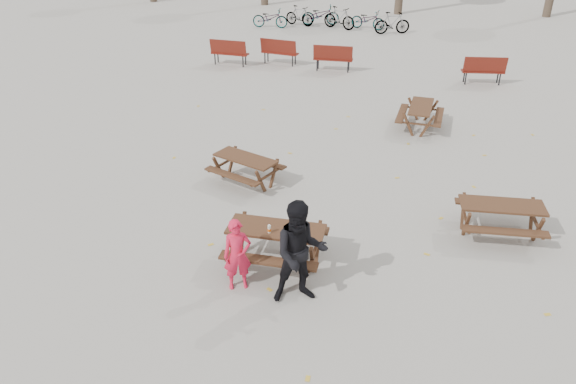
% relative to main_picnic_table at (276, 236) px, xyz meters
% --- Properties ---
extents(ground, '(80.00, 80.00, 0.00)m').
position_rel_main_picnic_table_xyz_m(ground, '(0.00, 0.00, -0.59)').
color(ground, gray).
rests_on(ground, ground).
extents(main_picnic_table, '(1.80, 1.45, 0.78)m').
position_rel_main_picnic_table_xyz_m(main_picnic_table, '(0.00, 0.00, 0.00)').
color(main_picnic_table, '#382214').
rests_on(main_picnic_table, ground).
extents(food_tray, '(0.18, 0.11, 0.03)m').
position_rel_main_picnic_table_xyz_m(food_tray, '(0.23, -0.18, 0.21)').
color(food_tray, white).
rests_on(food_tray, main_picnic_table).
extents(bread_roll, '(0.14, 0.06, 0.05)m').
position_rel_main_picnic_table_xyz_m(bread_roll, '(0.23, -0.18, 0.25)').
color(bread_roll, tan).
rests_on(bread_roll, food_tray).
extents(soda_bottle, '(0.07, 0.07, 0.17)m').
position_rel_main_picnic_table_xyz_m(soda_bottle, '(-0.08, -0.18, 0.26)').
color(soda_bottle, silver).
rests_on(soda_bottle, main_picnic_table).
extents(child, '(0.59, 0.51, 1.37)m').
position_rel_main_picnic_table_xyz_m(child, '(-0.48, -0.86, 0.10)').
color(child, red).
rests_on(child, ground).
extents(adult, '(1.13, 1.01, 1.91)m').
position_rel_main_picnic_table_xyz_m(adult, '(0.65, -0.93, 0.37)').
color(adult, black).
rests_on(adult, ground).
extents(picnic_table_east, '(1.75, 1.46, 0.71)m').
position_rel_main_picnic_table_xyz_m(picnic_table_east, '(4.21, 1.96, -0.23)').
color(picnic_table_east, '#382214').
rests_on(picnic_table_east, ground).
extents(picnic_table_north, '(1.90, 1.73, 0.66)m').
position_rel_main_picnic_table_xyz_m(picnic_table_north, '(-1.50, 3.04, -0.25)').
color(picnic_table_north, '#382214').
rests_on(picnic_table_north, ground).
extents(picnic_table_far, '(1.41, 1.70, 0.69)m').
position_rel_main_picnic_table_xyz_m(picnic_table_far, '(2.51, 7.53, -0.24)').
color(picnic_table_far, '#382214').
rests_on(picnic_table_far, ground).
extents(park_bench_row, '(11.26, 1.58, 1.03)m').
position_rel_main_picnic_table_xyz_m(park_bench_row, '(-1.09, 12.77, -0.07)').
color(park_bench_row, maroon).
rests_on(park_bench_row, ground).
extents(bicycle_row, '(7.89, 2.29, 1.07)m').
position_rel_main_picnic_table_xyz_m(bicycle_row, '(-2.15, 20.11, -0.09)').
color(bicycle_row, black).
rests_on(bicycle_row, ground).
extents(fallen_leaves, '(11.00, 11.00, 0.01)m').
position_rel_main_picnic_table_xyz_m(fallen_leaves, '(0.50, 2.50, -0.58)').
color(fallen_leaves, gold).
rests_on(fallen_leaves, ground).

